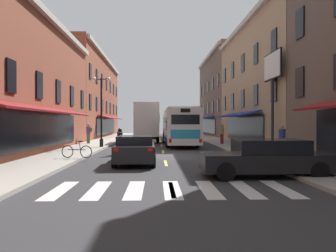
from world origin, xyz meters
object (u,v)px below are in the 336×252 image
box_truck (147,123)px  pedestrian_near (89,133)px  bicycle_near (77,151)px  pedestrian_far (282,140)px  billboard_sign (273,76)px  motorcycle_rider (120,143)px  transit_bus (179,126)px  street_lamp_twin (101,108)px  sedan_mid (136,149)px  pedestrian_mid (222,133)px  sedan_near (266,158)px

box_truck → pedestrian_near: box_truck is taller
bicycle_near → pedestrian_far: 10.97m
billboard_sign → motorcycle_rider: (-9.76, -0.58, -4.33)m
transit_bus → street_lamp_twin: street_lamp_twin is taller
sedan_mid → pedestrian_mid: 14.60m
billboard_sign → pedestrian_mid: (-1.73, 7.89, -3.97)m
transit_bus → sedan_mid: bearing=-102.7°
bicycle_near → pedestrian_near: 12.76m
pedestrian_mid → street_lamp_twin: 10.75m
transit_bus → pedestrian_mid: size_ratio=6.49×
transit_bus → sedan_near: (1.99, -17.61, -1.00)m
motorcycle_rider → pedestrian_mid: size_ratio=1.16×
pedestrian_near → street_lamp_twin: (1.86, -4.41, 2.03)m
transit_bus → bicycle_near: size_ratio=6.89×
box_truck → bicycle_near: size_ratio=4.24×
billboard_sign → pedestrian_mid: 9.00m
motorcycle_rider → street_lamp_twin: bearing=111.1°
box_truck → pedestrian_mid: bearing=-36.7°
sedan_near → street_lamp_twin: size_ratio=0.87×
pedestrian_far → motorcycle_rider: bearing=-64.3°
sedan_mid → pedestrian_mid: size_ratio=2.56×
box_truck → sedan_near: 22.70m
bicycle_near → pedestrian_far: (10.95, 0.07, 0.55)m
sedan_near → pedestrian_mid: size_ratio=2.60×
transit_bus → pedestrian_near: (-8.13, 0.55, -0.61)m
street_lamp_twin → sedan_mid: bearing=-71.4°
pedestrian_near → sedan_near: bearing=-161.0°
pedestrian_near → pedestrian_far: 17.96m
billboard_sign → sedan_near: size_ratio=1.38×
billboard_sign → sedan_near: billboard_sign is taller
pedestrian_far → street_lamp_twin: bearing=-82.5°
pedestrian_near → box_truck: bearing=-62.6°
bicycle_near → transit_bus: bearing=62.7°
transit_bus → pedestrian_far: (4.75, -11.97, -0.65)m
transit_bus → motorcycle_rider: transit_bus is taller
sedan_near → pedestrian_mid: pedestrian_mid is taller
box_truck → street_lamp_twin: bearing=-111.4°
sedan_near → pedestrian_near: pedestrian_near is taller
box_truck → pedestrian_far: bearing=-64.8°
sedan_mid → pedestrian_mid: (6.79, 12.92, 0.36)m
transit_bus → pedestrian_mid: (3.76, -0.54, -0.64)m
transit_bus → pedestrian_near: 8.17m
sedan_near → motorcycle_rider: 10.65m
pedestrian_mid → bicycle_near: bearing=-72.0°
box_truck → pedestrian_far: 18.23m
transit_bus → street_lamp_twin: 7.49m
box_truck → sedan_mid: 18.01m
billboard_sign → motorcycle_rider: billboard_sign is taller
sedan_mid → pedestrian_near: bearing=110.0°
pedestrian_mid → street_lamp_twin: bearing=-102.9°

